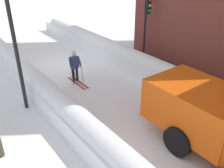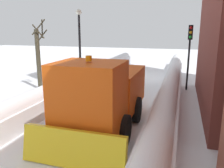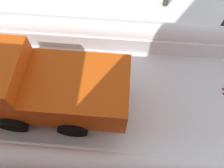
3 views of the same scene
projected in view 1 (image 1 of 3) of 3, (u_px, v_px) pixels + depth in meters
name	position (u px, v px, depth m)	size (l,w,h in m)	color
ground_plane	(197.00, 153.00, 8.81)	(80.00, 80.00, 0.00)	white
skier	(74.00, 65.00, 13.33)	(0.62, 1.80, 1.81)	black
traffic_light_pole	(147.00, 19.00, 14.21)	(0.28, 0.42, 4.19)	black
street_lamp	(14.00, 37.00, 9.89)	(0.40, 0.40, 5.29)	black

